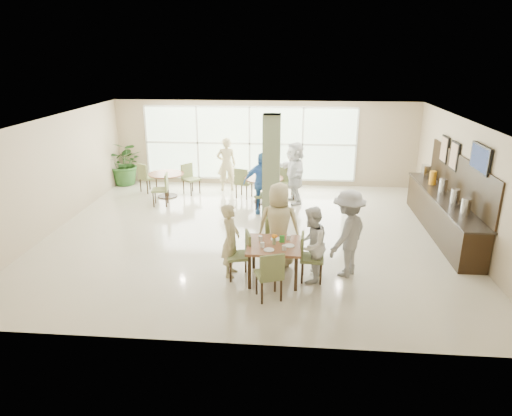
# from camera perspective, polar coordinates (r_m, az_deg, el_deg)

# --- Properties ---
(ground) EXTENTS (10.00, 10.00, 0.00)m
(ground) POSITION_cam_1_polar(r_m,az_deg,el_deg) (11.36, -0.49, -3.26)
(ground) COLOR beige
(ground) RESTS_ON ground
(room_shell) EXTENTS (10.00, 10.00, 10.00)m
(room_shell) POSITION_cam_1_polar(r_m,az_deg,el_deg) (10.83, -0.51, 5.11)
(room_shell) COLOR white
(room_shell) RESTS_ON ground
(window_bank) EXTENTS (7.00, 0.04, 7.00)m
(window_bank) POSITION_cam_1_polar(r_m,az_deg,el_deg) (15.28, -0.81, 8.05)
(window_bank) COLOR silver
(window_bank) RESTS_ON ground
(column) EXTENTS (0.45, 0.45, 2.80)m
(column) POSITION_cam_1_polar(r_m,az_deg,el_deg) (12.04, 1.93, 5.04)
(column) COLOR #5E6B4A
(column) RESTS_ON ground
(main_table) EXTENTS (1.04, 1.04, 0.75)m
(main_table) POSITION_cam_1_polar(r_m,az_deg,el_deg) (8.93, 2.27, -5.04)
(main_table) COLOR brown
(main_table) RESTS_ON ground
(round_table_left) EXTENTS (1.08, 1.08, 0.75)m
(round_table_left) POSITION_cam_1_polar(r_m,az_deg,el_deg) (14.38, -11.13, 3.59)
(round_table_left) COLOR brown
(round_table_left) RESTS_ON ground
(round_table_right) EXTENTS (1.16, 1.16, 0.75)m
(round_table_right) POSITION_cam_1_polar(r_m,az_deg,el_deg) (13.60, 0.99, 3.14)
(round_table_right) COLOR brown
(round_table_right) RESTS_ON ground
(chairs_main_table) EXTENTS (1.97, 2.11, 0.95)m
(chairs_main_table) POSITION_cam_1_polar(r_m,az_deg,el_deg) (9.03, 2.30, -6.10)
(chairs_main_table) COLOR #606C3B
(chairs_main_table) RESTS_ON ground
(chairs_table_left) EXTENTS (2.06, 1.88, 0.95)m
(chairs_table_left) POSITION_cam_1_polar(r_m,az_deg,el_deg) (14.39, -11.13, 3.22)
(chairs_table_left) COLOR #606C3B
(chairs_table_left) RESTS_ON ground
(chairs_table_right) EXTENTS (1.87, 1.83, 0.95)m
(chairs_table_right) POSITION_cam_1_polar(r_m,az_deg,el_deg) (13.58, 1.13, 2.63)
(chairs_table_right) COLOR #606C3B
(chairs_table_right) RESTS_ON ground
(tabletop_clutter) EXTENTS (0.71, 0.74, 0.21)m
(tabletop_clutter) POSITION_cam_1_polar(r_m,az_deg,el_deg) (8.86, 2.45, -4.22)
(tabletop_clutter) COLOR white
(tabletop_clutter) RESTS_ON main_table
(buffet_counter) EXTENTS (0.64, 4.70, 1.95)m
(buffet_counter) POSITION_cam_1_polar(r_m,az_deg,el_deg) (12.17, 22.34, -0.42)
(buffet_counter) COLOR black
(buffet_counter) RESTS_ON ground
(wall_tv) EXTENTS (0.06, 1.00, 0.58)m
(wall_tv) POSITION_cam_1_polar(r_m,az_deg,el_deg) (10.84, 26.24, 5.59)
(wall_tv) COLOR black
(wall_tv) RESTS_ON ground
(framed_art_a) EXTENTS (0.05, 0.55, 0.70)m
(framed_art_a) POSITION_cam_1_polar(r_m,az_deg,el_deg) (12.37, 23.55, 5.99)
(framed_art_a) COLOR black
(framed_art_a) RESTS_ON ground
(framed_art_b) EXTENTS (0.05, 0.55, 0.70)m
(framed_art_b) POSITION_cam_1_polar(r_m,az_deg,el_deg) (13.12, 22.50, 6.79)
(framed_art_b) COLOR black
(framed_art_b) RESTS_ON ground
(potted_plant) EXTENTS (1.44, 1.44, 1.49)m
(potted_plant) POSITION_cam_1_polar(r_m,az_deg,el_deg) (16.01, -15.98, 5.42)
(potted_plant) COLOR #2C5B24
(potted_plant) RESTS_ON ground
(teen_left) EXTENTS (0.41, 0.58, 1.50)m
(teen_left) POSITION_cam_1_polar(r_m,az_deg,el_deg) (9.08, -3.19, -4.06)
(teen_left) COLOR #C4B482
(teen_left) RESTS_ON ground
(teen_far) EXTENTS (0.89, 0.51, 1.79)m
(teen_far) POSITION_cam_1_polar(r_m,az_deg,el_deg) (9.46, 2.86, -2.14)
(teen_far) COLOR #C4B482
(teen_far) RESTS_ON ground
(teen_right) EXTENTS (0.76, 0.87, 1.52)m
(teen_right) POSITION_cam_1_polar(r_m,az_deg,el_deg) (8.91, 6.91, -4.58)
(teen_right) COLOR white
(teen_right) RESTS_ON ground
(teen_standing) EXTENTS (1.18, 1.32, 1.78)m
(teen_standing) POSITION_cam_1_polar(r_m,az_deg,el_deg) (9.21, 11.40, -3.14)
(teen_standing) COLOR #9B9A9D
(teen_standing) RESTS_ON ground
(adult_a) EXTENTS (1.06, 0.68, 1.71)m
(adult_a) POSITION_cam_1_polar(r_m,az_deg,el_deg) (12.60, 0.68, 3.13)
(adult_a) COLOR #4480CC
(adult_a) RESTS_ON ground
(adult_b) EXTENTS (1.26, 1.85, 1.84)m
(adult_b) POSITION_cam_1_polar(r_m,az_deg,el_deg) (13.51, 4.83, 4.42)
(adult_b) COLOR white
(adult_b) RESTS_ON ground
(adult_standing) EXTENTS (0.71, 0.54, 1.73)m
(adult_standing) POSITION_cam_1_polar(r_m,az_deg,el_deg) (14.75, -3.72, 5.49)
(adult_standing) COLOR #C4B482
(adult_standing) RESTS_ON ground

